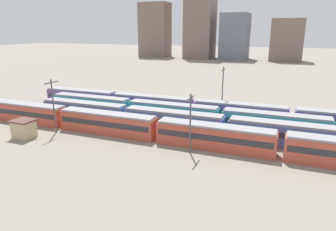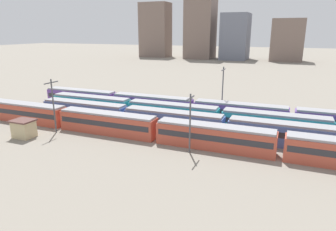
{
  "view_description": "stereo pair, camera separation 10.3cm",
  "coord_description": "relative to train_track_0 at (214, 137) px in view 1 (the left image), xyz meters",
  "views": [
    {
      "loc": [
        36.7,
        -42.5,
        17.34
      ],
      "look_at": [
        16.45,
        7.8,
        2.04
      ],
      "focal_mm": 32.25,
      "sensor_mm": 36.0,
      "label": 1
    },
    {
      "loc": [
        36.79,
        -42.47,
        17.34
      ],
      "look_at": [
        16.45,
        7.8,
        2.04
      ],
      "focal_mm": 32.25,
      "sensor_mm": 36.0,
      "label": 2
    }
  ],
  "objects": [
    {
      "name": "ground_plane",
      "position": [
        -27.17,
        7.8,
        -1.9
      ],
      "size": [
        600.0,
        600.0,
        0.0
      ],
      "primitive_type": "plane",
      "color": "gray"
    },
    {
      "name": "train_track_0",
      "position": [
        0.0,
        0.0,
        0.0
      ],
      "size": [
        93.6,
        3.06,
        3.75
      ],
      "color": "#BC4C38",
      "rests_on": "ground_plane"
    },
    {
      "name": "train_track_1",
      "position": [
        0.74,
        5.2,
        0.0
      ],
      "size": [
        74.7,
        3.06,
        3.75
      ],
      "color": "#4C70BC",
      "rests_on": "ground_plane"
    },
    {
      "name": "train_track_2",
      "position": [
        8.09,
        10.4,
        0.0
      ],
      "size": [
        93.6,
        3.06,
        3.75
      ],
      "color": "teal",
      "rests_on": "ground_plane"
    },
    {
      "name": "train_track_3",
      "position": [
        1.33,
        15.6,
        0.0
      ],
      "size": [
        93.6,
        3.06,
        3.75
      ],
      "color": "#6B429E",
      "rests_on": "ground_plane"
    },
    {
      "name": "catenary_pole_0",
      "position": [
        -2.99,
        -2.83,
        3.03
      ],
      "size": [
        0.24,
        3.2,
        8.81
      ],
      "color": "#4C4C51",
      "rests_on": "ground_plane"
    },
    {
      "name": "catenary_pole_1",
      "position": [
        -2.86,
        18.32,
        3.82
      ],
      "size": [
        0.24,
        3.2,
        10.35
      ],
      "color": "#4C4C51",
      "rests_on": "ground_plane"
    },
    {
      "name": "catenary_pole_2",
      "position": [
        -27.68,
        -3.03,
        3.37
      ],
      "size": [
        0.24,
        3.2,
        9.46
      ],
      "color": "#4C4C51",
      "rests_on": "ground_plane"
    },
    {
      "name": "signal_hut",
      "position": [
        -30.79,
        -7.05,
        -0.35
      ],
      "size": [
        3.6,
        3.0,
        3.04
      ],
      "color": "#C6B284",
      "rests_on": "ground_plane"
    },
    {
      "name": "distant_building_0",
      "position": [
        -77.65,
        150.49,
        15.71
      ],
      "size": [
        19.03,
        13.61,
        35.23
      ],
      "primitive_type": "cube",
      "color": "#7A665B",
      "rests_on": "ground_plane"
    },
    {
      "name": "distant_building_1",
      "position": [
        -46.14,
        150.49,
        20.6
      ],
      "size": [
        17.31,
        17.89,
        45.02
      ],
      "primitive_type": "cube",
      "color": "#7A665B",
      "rests_on": "ground_plane"
    },
    {
      "name": "distant_building_2",
      "position": [
        -23.73,
        150.49,
        11.84
      ],
      "size": [
        15.74,
        20.77,
        27.48
      ],
      "primitive_type": "cube",
      "color": "slate",
      "rests_on": "ground_plane"
    },
    {
      "name": "distant_building_3",
      "position": [
        6.35,
        150.49,
        10.12
      ],
      "size": [
        17.89,
        15.27,
        24.04
      ],
      "primitive_type": "cube",
      "color": "#7A665B",
      "rests_on": "ground_plane"
    }
  ]
}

